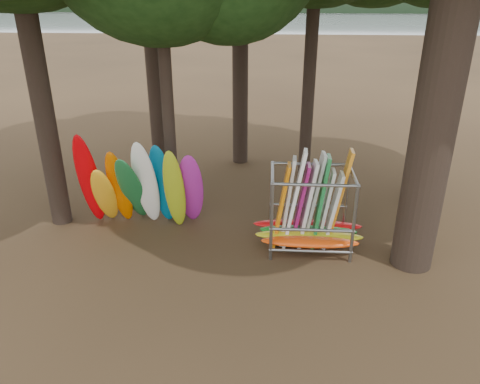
{
  "coord_description": "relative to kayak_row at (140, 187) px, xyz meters",
  "views": [
    {
      "loc": [
        0.97,
        -10.85,
        7.0
      ],
      "look_at": [
        0.19,
        1.5,
        1.4
      ],
      "focal_mm": 35.0,
      "sensor_mm": 36.0,
      "label": 1
    }
  ],
  "objects": [
    {
      "name": "lake",
      "position": [
        2.84,
        58.25,
        -1.35
      ],
      "size": [
        160.0,
        160.0,
        0.0
      ],
      "primitive_type": "plane",
      "color": "gray",
      "rests_on": "ground"
    },
    {
      "name": "ground",
      "position": [
        2.84,
        -1.75,
        -1.35
      ],
      "size": [
        120.0,
        120.0,
        0.0
      ],
      "primitive_type": "plane",
      "color": "#47331E",
      "rests_on": "ground"
    },
    {
      "name": "kayak_row",
      "position": [
        0.0,
        0.0,
        0.0
      ],
      "size": [
        3.81,
        1.93,
        3.24
      ],
      "color": "#DE0108",
      "rests_on": "ground"
    },
    {
      "name": "storage_rack",
      "position": [
        5.04,
        -0.81,
        -0.29
      ],
      "size": [
        3.21,
        1.54,
        2.89
      ],
      "color": "slate",
      "rests_on": "ground"
    },
    {
      "name": "far_shore",
      "position": [
        2.84,
        108.25,
        0.65
      ],
      "size": [
        160.0,
        4.0,
        4.0
      ],
      "primitive_type": "cube",
      "color": "black",
      "rests_on": "ground"
    }
  ]
}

